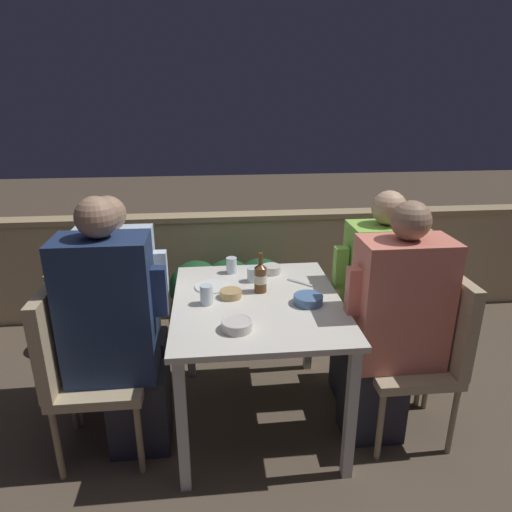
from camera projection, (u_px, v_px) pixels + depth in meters
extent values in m
plane|color=brown|center=(257.00, 417.00, 2.66)|extent=(16.00, 16.00, 0.00)
cube|color=tan|center=(240.00, 266.00, 3.80)|extent=(9.00, 0.14, 0.82)
cube|color=tan|center=(240.00, 216.00, 3.65)|extent=(9.00, 0.18, 0.04)
cube|color=silver|center=(257.00, 303.00, 2.41)|extent=(0.88, 1.03, 0.03)
cube|color=silver|center=(182.00, 427.00, 2.06)|extent=(0.05, 0.05, 0.72)
cube|color=silver|center=(351.00, 415.00, 2.14)|extent=(0.05, 0.05, 0.72)
cube|color=silver|center=(189.00, 326.00, 2.94)|extent=(0.05, 0.05, 0.72)
cube|color=silver|center=(309.00, 321.00, 3.01)|extent=(0.05, 0.05, 0.72)
cube|color=brown|center=(230.00, 322.00, 3.45)|extent=(0.87, 0.36, 0.28)
ellipsoid|color=#194723|center=(196.00, 287.00, 3.32)|extent=(0.39, 0.47, 0.37)
ellipsoid|color=#194723|center=(229.00, 285.00, 3.34)|extent=(0.39, 0.47, 0.37)
ellipsoid|color=#194723|center=(261.00, 284.00, 3.37)|extent=(0.39, 0.47, 0.37)
cube|color=tan|center=(102.00, 379.00, 2.30)|extent=(0.45, 0.45, 0.05)
cube|color=tan|center=(53.00, 334.00, 2.19)|extent=(0.06, 0.45, 0.48)
cylinder|color=#9E8966|center=(58.00, 445.00, 2.18)|extent=(0.03, 0.03, 0.40)
cylinder|color=#9E8966|center=(140.00, 439.00, 2.21)|extent=(0.03, 0.03, 0.40)
cylinder|color=#9E8966|center=(79.00, 395.00, 2.54)|extent=(0.03, 0.03, 0.40)
cylinder|color=#9E8966|center=(149.00, 390.00, 2.57)|extent=(0.03, 0.03, 0.40)
cube|color=#282833|center=(140.00, 409.00, 2.38)|extent=(0.30, 0.23, 0.45)
cube|color=navy|center=(108.00, 310.00, 2.17)|extent=(0.43, 0.26, 0.72)
cube|color=navy|center=(160.00, 291.00, 2.17)|extent=(0.07, 0.07, 0.24)
sphere|color=#99755B|center=(96.00, 217.00, 2.02)|extent=(0.19, 0.19, 0.19)
cube|color=tan|center=(110.00, 342.00, 2.63)|extent=(0.45, 0.45, 0.05)
cube|color=tan|center=(68.00, 302.00, 2.52)|extent=(0.06, 0.45, 0.48)
cylinder|color=#9E8966|center=(72.00, 398.00, 2.51)|extent=(0.03, 0.03, 0.40)
cylinder|color=#9E8966|center=(143.00, 393.00, 2.55)|extent=(0.03, 0.03, 0.40)
cylinder|color=#9E8966|center=(89.00, 359.00, 2.87)|extent=(0.03, 0.03, 0.40)
cylinder|color=#9E8966|center=(151.00, 356.00, 2.91)|extent=(0.03, 0.03, 0.40)
cube|color=#282833|center=(143.00, 370.00, 2.72)|extent=(0.30, 0.23, 0.45)
cube|color=silver|center=(116.00, 287.00, 2.52)|extent=(0.42, 0.26, 0.64)
cube|color=silver|center=(161.00, 272.00, 2.52)|extent=(0.07, 0.07, 0.24)
sphere|color=#99755B|center=(108.00, 214.00, 2.38)|extent=(0.19, 0.19, 0.19)
cube|color=tan|center=(406.00, 364.00, 2.42)|extent=(0.45, 0.45, 0.05)
cube|color=tan|center=(449.00, 318.00, 2.35)|extent=(0.06, 0.45, 0.48)
cylinder|color=#9E8966|center=(380.00, 426.00, 2.30)|extent=(0.03, 0.03, 0.40)
cylinder|color=#9E8966|center=(453.00, 421.00, 2.33)|extent=(0.03, 0.03, 0.40)
cylinder|color=#9E8966|center=(357.00, 381.00, 2.66)|extent=(0.03, 0.03, 0.40)
cylinder|color=#9E8966|center=(420.00, 377.00, 2.69)|extent=(0.03, 0.03, 0.40)
cube|color=#282833|center=(372.00, 398.00, 2.47)|extent=(0.32, 0.23, 0.45)
cube|color=#E07A66|center=(401.00, 303.00, 2.29)|extent=(0.45, 0.26, 0.67)
cube|color=#E07A66|center=(354.00, 291.00, 2.24)|extent=(0.07, 0.07, 0.24)
sphere|color=#99755B|center=(411.00, 221.00, 2.14)|extent=(0.19, 0.19, 0.19)
cube|color=tan|center=(388.00, 331.00, 2.75)|extent=(0.45, 0.45, 0.05)
cube|color=tan|center=(425.00, 289.00, 2.68)|extent=(0.06, 0.45, 0.48)
cylinder|color=#9E8966|center=(364.00, 383.00, 2.63)|extent=(0.03, 0.03, 0.40)
cylinder|color=#9E8966|center=(428.00, 379.00, 2.67)|extent=(0.03, 0.03, 0.40)
cylinder|color=#9E8966|center=(345.00, 348.00, 2.99)|extent=(0.03, 0.03, 0.40)
cylinder|color=#9E8966|center=(401.00, 345.00, 3.03)|extent=(0.03, 0.03, 0.40)
cube|color=#282833|center=(358.00, 361.00, 2.81)|extent=(0.29, 0.23, 0.45)
cube|color=#8CCC4C|center=(382.00, 278.00, 2.63)|extent=(0.41, 0.26, 0.64)
cube|color=#8CCC4C|center=(340.00, 267.00, 2.58)|extent=(0.07, 0.07, 0.24)
sphere|color=tan|center=(389.00, 208.00, 2.48)|extent=(0.19, 0.19, 0.19)
cylinder|color=brown|center=(260.00, 280.00, 2.48)|extent=(0.07, 0.07, 0.14)
cylinder|color=beige|center=(260.00, 279.00, 2.48)|extent=(0.07, 0.07, 0.05)
cone|color=brown|center=(261.00, 266.00, 2.46)|extent=(0.07, 0.07, 0.03)
cylinder|color=brown|center=(261.00, 258.00, 2.44)|extent=(0.03, 0.03, 0.06)
cylinder|color=white|center=(212.00, 286.00, 2.56)|extent=(0.20, 0.20, 0.01)
cylinder|color=#4C709E|center=(308.00, 300.00, 2.36)|extent=(0.15, 0.15, 0.05)
torus|color=#4C709E|center=(308.00, 296.00, 2.35)|extent=(0.15, 0.15, 0.01)
cylinder|color=tan|center=(231.00, 294.00, 2.43)|extent=(0.12, 0.12, 0.04)
torus|color=tan|center=(231.00, 291.00, 2.42)|extent=(0.12, 0.12, 0.01)
cylinder|color=beige|center=(237.00, 325.00, 2.10)|extent=(0.14, 0.14, 0.05)
torus|color=beige|center=(237.00, 322.00, 2.09)|extent=(0.14, 0.14, 0.01)
cylinder|color=beige|center=(271.00, 269.00, 2.75)|extent=(0.11, 0.11, 0.05)
torus|color=beige|center=(271.00, 266.00, 2.74)|extent=(0.11, 0.11, 0.01)
cylinder|color=silver|center=(253.00, 275.00, 2.63)|extent=(0.07, 0.07, 0.08)
cylinder|color=silver|center=(206.00, 295.00, 2.34)|extent=(0.07, 0.07, 0.10)
cylinder|color=silver|center=(231.00, 265.00, 2.75)|extent=(0.06, 0.06, 0.10)
cube|color=silver|center=(300.00, 283.00, 2.61)|extent=(0.14, 0.13, 0.01)
cylinder|color=#B2A899|center=(96.00, 331.00, 3.35)|extent=(0.20, 0.20, 0.25)
cylinder|color=#47331E|center=(92.00, 301.00, 3.27)|extent=(0.02, 0.02, 0.23)
ellipsoid|color=#194723|center=(88.00, 272.00, 3.19)|extent=(0.28, 0.28, 0.25)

